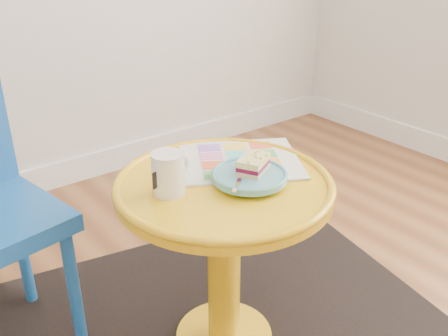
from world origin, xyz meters
TOP-DOWN VIEW (x-y plane):
  - side_table at (0.33, 0.77)m, footprint 0.54×0.54m
  - newspaper at (0.44, 0.85)m, footprint 0.41×0.39m
  - mug at (0.20, 0.81)m, footprint 0.11×0.08m
  - plate at (0.38, 0.73)m, footprint 0.18×0.18m
  - cake_slice at (0.40, 0.74)m, footprint 0.10×0.09m
  - fork at (0.35, 0.73)m, footprint 0.12×0.10m

SIDE VIEW (x-z plane):
  - side_table at x=0.33m, z-range 0.11..0.62m
  - newspaper at x=0.44m, z-range 0.51..0.52m
  - plate at x=0.38m, z-range 0.52..0.54m
  - fork at x=0.35m, z-range 0.54..0.54m
  - cake_slice at x=0.40m, z-range 0.54..0.57m
  - mug at x=0.20m, z-range 0.51..0.62m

